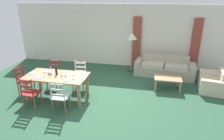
# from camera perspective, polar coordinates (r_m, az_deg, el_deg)

# --- Properties ---
(ground_plane) EXTENTS (9.60, 9.60, 0.02)m
(ground_plane) POSITION_cam_1_polar(r_m,az_deg,el_deg) (6.18, -3.24, -8.58)
(ground_plane) COLOR #2A533A
(wall_far) EXTENTS (9.60, 0.16, 2.70)m
(wall_far) POSITION_cam_1_polar(r_m,az_deg,el_deg) (8.75, 2.13, 10.03)
(wall_far) COLOR silver
(wall_far) RESTS_ON ground_plane
(curtain_panel_left) EXTENTS (0.35, 0.08, 2.20)m
(curtain_panel_left) POSITION_cam_1_polar(r_m,az_deg,el_deg) (8.57, 7.23, 7.93)
(curtain_panel_left) COLOR brown
(curtain_panel_left) RESTS_ON ground_plane
(curtain_panel_right) EXTENTS (0.35, 0.08, 2.20)m
(curtain_panel_right) POSITION_cam_1_polar(r_m,az_deg,el_deg) (8.73, 23.21, 6.62)
(curtain_panel_right) COLOR brown
(curtain_panel_right) RESTS_ON ground_plane
(dining_table) EXTENTS (1.90, 0.96, 0.75)m
(dining_table) POSITION_cam_1_polar(r_m,az_deg,el_deg) (6.22, -15.93, -2.27)
(dining_table) COLOR #AD7D55
(dining_table) RESTS_ON ground_plane
(dining_chair_near_left) EXTENTS (0.43, 0.41, 0.96)m
(dining_chair_near_left) POSITION_cam_1_polar(r_m,az_deg,el_deg) (5.97, -22.87, -6.19)
(dining_chair_near_left) COLOR maroon
(dining_chair_near_left) RESTS_ON ground_plane
(dining_chair_near_right) EXTENTS (0.43, 0.41, 0.96)m
(dining_chair_near_right) POSITION_cam_1_polar(r_m,az_deg,el_deg) (5.50, -15.06, -7.54)
(dining_chair_near_right) COLOR silver
(dining_chair_near_right) RESTS_ON ground_plane
(dining_chair_far_left) EXTENTS (0.44, 0.42, 0.96)m
(dining_chair_far_left) POSITION_cam_1_polar(r_m,az_deg,el_deg) (7.09, -16.59, -1.01)
(dining_chair_far_left) COLOR maroon
(dining_chair_far_left) RESTS_ON ground_plane
(dining_chair_far_right) EXTENTS (0.43, 0.41, 0.96)m
(dining_chair_far_right) POSITION_cam_1_polar(r_m,az_deg,el_deg) (6.75, -9.43, -1.51)
(dining_chair_far_right) COLOR beige
(dining_chair_far_right) RESTS_ON ground_plane
(dining_chair_head_west) EXTENTS (0.41, 0.43, 0.96)m
(dining_chair_head_west) POSITION_cam_1_polar(r_m,az_deg,el_deg) (6.91, -24.41, -2.68)
(dining_chair_head_west) COLOR maroon
(dining_chair_head_west) RESTS_ON ground_plane
(dinner_plate_near_left) EXTENTS (0.24, 0.24, 0.02)m
(dinner_plate_near_left) POSITION_cam_1_polar(r_m,az_deg,el_deg) (6.20, -20.75, -1.98)
(dinner_plate_near_left) COLOR white
(dinner_plate_near_left) RESTS_ON dining_table
(fork_near_left) EXTENTS (0.02, 0.17, 0.01)m
(fork_near_left) POSITION_cam_1_polar(r_m,az_deg,el_deg) (6.28, -21.91, -1.90)
(fork_near_left) COLOR silver
(fork_near_left) RESTS_ON dining_table
(dinner_plate_near_right) EXTENTS (0.24, 0.24, 0.02)m
(dinner_plate_near_right) POSITION_cam_1_polar(r_m,az_deg,el_deg) (5.79, -13.15, -2.78)
(dinner_plate_near_right) COLOR white
(dinner_plate_near_right) RESTS_ON dining_table
(fork_near_right) EXTENTS (0.02, 0.17, 0.01)m
(fork_near_right) POSITION_cam_1_polar(r_m,az_deg,el_deg) (5.85, -14.49, -2.69)
(fork_near_right) COLOR silver
(fork_near_right) RESTS_ON dining_table
(dinner_plate_far_left) EXTENTS (0.24, 0.24, 0.02)m
(dinner_plate_far_left) POSITION_cam_1_polar(r_m,az_deg,el_deg) (6.59, -18.53, -0.31)
(dinner_plate_far_left) COLOR white
(dinner_plate_far_left) RESTS_ON dining_table
(fork_far_left) EXTENTS (0.03, 0.17, 0.01)m
(fork_far_left) POSITION_cam_1_polar(r_m,az_deg,el_deg) (6.67, -19.64, -0.25)
(fork_far_left) COLOR silver
(fork_far_left) RESTS_ON dining_table
(dinner_plate_far_right) EXTENTS (0.24, 0.24, 0.02)m
(dinner_plate_far_right) POSITION_cam_1_polar(r_m,az_deg,el_deg) (6.20, -11.29, -0.94)
(dinner_plate_far_right) COLOR white
(dinner_plate_far_right) RESTS_ON dining_table
(fork_far_right) EXTENTS (0.03, 0.17, 0.01)m
(fork_far_right) POSITION_cam_1_polar(r_m,az_deg,el_deg) (6.26, -12.55, -0.88)
(fork_far_right) COLOR silver
(fork_far_right) RESTS_ON dining_table
(dinner_plate_head_west) EXTENTS (0.24, 0.24, 0.02)m
(dinner_plate_head_west) POSITION_cam_1_polar(r_m,az_deg,el_deg) (6.57, -22.08, -0.87)
(dinner_plate_head_west) COLOR white
(dinner_plate_head_west) RESTS_ON dining_table
(fork_head_west) EXTENTS (0.02, 0.17, 0.01)m
(fork_head_west) POSITION_cam_1_polar(r_m,az_deg,el_deg) (6.65, -23.16, -0.82)
(fork_head_west) COLOR silver
(fork_head_west) RESTS_ON dining_table
(wine_bottle) EXTENTS (0.07, 0.07, 0.32)m
(wine_bottle) POSITION_cam_1_polar(r_m,az_deg,el_deg) (6.19, -15.99, -0.34)
(wine_bottle) COLOR black
(wine_bottle) RESTS_ON dining_table
(wine_glass_near_left) EXTENTS (0.06, 0.06, 0.16)m
(wine_glass_near_left) POSITION_cam_1_polar(r_m,az_deg,el_deg) (6.19, -19.15, -0.76)
(wine_glass_near_left) COLOR white
(wine_glass_near_left) RESTS_ON dining_table
(wine_glass_near_right) EXTENTS (0.06, 0.06, 0.16)m
(wine_glass_near_right) POSITION_cam_1_polar(r_m,az_deg,el_deg) (5.79, -11.30, -1.49)
(wine_glass_near_right) COLOR white
(wine_glass_near_right) RESTS_ON dining_table
(wine_glass_far_left) EXTENTS (0.06, 0.06, 0.16)m
(wine_glass_far_left) POSITION_cam_1_polar(r_m,az_deg,el_deg) (6.42, -18.07, 0.14)
(wine_glass_far_left) COLOR white
(wine_glass_far_left) RESTS_ON dining_table
(coffee_cup_primary) EXTENTS (0.07, 0.07, 0.09)m
(coffee_cup_primary) POSITION_cam_1_polar(r_m,az_deg,el_deg) (5.96, -13.44, -1.68)
(coffee_cup_primary) COLOR beige
(coffee_cup_primary) RESTS_ON dining_table
(coffee_cup_secondary) EXTENTS (0.07, 0.07, 0.09)m
(coffee_cup_secondary) POSITION_cam_1_polar(r_m,az_deg,el_deg) (6.32, -17.90, -0.82)
(coffee_cup_secondary) COLOR beige
(coffee_cup_secondary) RESTS_ON dining_table
(candle_tall) EXTENTS (0.05, 0.05, 0.28)m
(candle_tall) POSITION_cam_1_polar(r_m,az_deg,el_deg) (6.25, -17.47, -0.63)
(candle_tall) COLOR #998C66
(candle_tall) RESTS_ON dining_table
(candle_short) EXTENTS (0.05, 0.05, 0.17)m
(candle_short) POSITION_cam_1_polar(r_m,az_deg,el_deg) (6.05, -14.53, -1.46)
(candle_short) COLOR #998C66
(candle_short) RESTS_ON dining_table
(couch) EXTENTS (2.37, 1.10, 0.80)m
(couch) POSITION_cam_1_polar(r_m,az_deg,el_deg) (8.05, 15.08, 0.44)
(couch) COLOR #A49C84
(couch) RESTS_ON ground_plane
(coffee_table) EXTENTS (0.90, 0.56, 0.42)m
(coffee_table) POSITION_cam_1_polar(r_m,az_deg,el_deg) (6.91, 16.03, -2.64)
(coffee_table) COLOR #AD7D55
(coffee_table) RESTS_ON ground_plane
(armchair_upholstered) EXTENTS (0.97, 1.27, 0.72)m
(armchair_upholstered) POSITION_cam_1_polar(r_m,az_deg,el_deg) (7.47, 27.75, -3.42)
(armchair_upholstered) COLOR beige
(armchair_upholstered) RESTS_ON ground_plane
(standing_lamp) EXTENTS (0.40, 0.40, 1.64)m
(standing_lamp) POSITION_cam_1_polar(r_m,az_deg,el_deg) (7.94, 5.87, 9.20)
(standing_lamp) COLOR #332D28
(standing_lamp) RESTS_ON ground_plane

